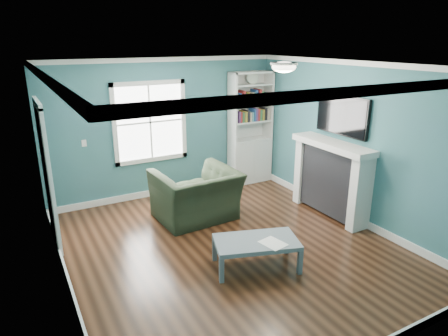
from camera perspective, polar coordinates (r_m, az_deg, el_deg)
floor at (r=5.98m, az=0.96°, el=-11.21°), size 5.00×5.00×0.00m
room_walls at (r=5.38m, az=1.04°, el=3.64°), size 5.00×5.00×5.00m
trim at (r=5.48m, az=1.02°, el=0.14°), size 4.50×5.00×2.60m
window at (r=7.52m, az=-10.51°, el=6.46°), size 1.40×0.06×1.50m
bookshelf at (r=8.34m, az=3.72°, el=4.15°), size 0.90×0.35×2.31m
fireplace at (r=7.03m, az=15.04°, el=-1.58°), size 0.44×1.58×1.30m
tv at (r=6.84m, az=16.52°, el=7.23°), size 0.06×1.10×0.65m
door at (r=6.21m, az=-23.97°, el=-0.87°), size 0.12×0.98×2.17m
ceiling_fixture at (r=5.81m, az=8.56°, el=14.18°), size 0.38×0.38×0.15m
light_switch at (r=7.30m, az=-19.36°, el=3.37°), size 0.08×0.01×0.12m
recliner at (r=6.65m, az=-4.01°, el=-2.76°), size 1.34×0.91×1.13m
coffee_table at (r=5.36m, az=4.64°, el=-10.71°), size 1.22×0.91×0.40m
paper_sheet at (r=5.28m, az=7.01°, el=-10.62°), size 0.31×0.36×0.00m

